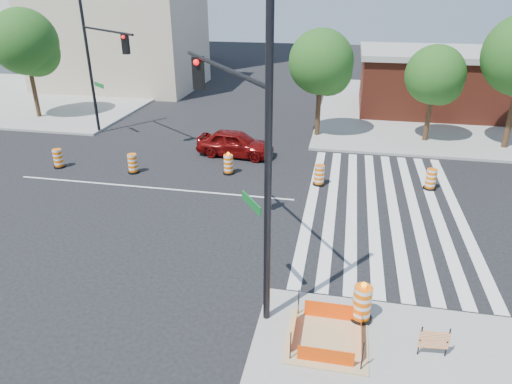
% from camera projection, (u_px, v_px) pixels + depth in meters
% --- Properties ---
extents(ground, '(120.00, 120.00, 0.00)m').
position_uv_depth(ground, '(151.00, 188.00, 22.18)').
color(ground, black).
rests_on(ground, ground).
extents(sidewalk_ne, '(22.00, 22.00, 0.15)m').
position_uv_depth(sidewalk_ne, '(465.00, 112.00, 34.97)').
color(sidewalk_ne, gray).
rests_on(sidewalk_ne, ground).
extents(sidewalk_nw, '(22.00, 22.00, 0.15)m').
position_uv_depth(sidewalk_nw, '(45.00, 92.00, 41.42)').
color(sidewalk_nw, gray).
rests_on(sidewalk_nw, ground).
extents(crosswalk_east, '(6.75, 13.50, 0.01)m').
position_uv_depth(crosswalk_east, '(383.00, 207.00, 20.22)').
color(crosswalk_east, silver).
rests_on(crosswalk_east, ground).
extents(lane_centerline, '(14.00, 0.12, 0.01)m').
position_uv_depth(lane_centerline, '(151.00, 188.00, 22.18)').
color(lane_centerline, silver).
rests_on(lane_centerline, ground).
extents(excavation_pit, '(2.20, 2.20, 0.90)m').
position_uv_depth(excavation_pit, '(327.00, 338.00, 12.46)').
color(excavation_pit, tan).
rests_on(excavation_pit, ground).
extents(brick_storefront, '(16.50, 8.50, 4.60)m').
position_uv_depth(brick_storefront, '(471.00, 82.00, 34.04)').
color(brick_storefront, maroon).
rests_on(brick_storefront, ground).
extents(beige_midrise, '(14.00, 10.00, 10.00)m').
position_uv_depth(beige_midrise, '(120.00, 32.00, 41.85)').
color(beige_midrise, '#BCAB90').
rests_on(beige_midrise, ground).
extents(red_coupe, '(4.55, 2.18, 1.50)m').
position_uv_depth(red_coupe, '(235.00, 143.00, 26.02)').
color(red_coupe, '#630908').
rests_on(red_coupe, ground).
extents(signal_pole_se, '(3.91, 5.41, 8.63)m').
position_uv_depth(signal_pole_se, '(241.00, 132.00, 12.73)').
color(signal_pole_se, black).
rests_on(signal_pole_se, ground).
extents(signal_pole_nw, '(5.12, 3.96, 8.38)m').
position_uv_depth(signal_pole_nw, '(100.00, 56.00, 27.11)').
color(signal_pole_nw, black).
rests_on(signal_pole_nw, ground).
extents(pit_drum, '(0.66, 0.66, 1.30)m').
position_uv_depth(pit_drum, '(362.00, 304.00, 13.04)').
color(pit_drum, black).
rests_on(pit_drum, ground).
extents(barricade, '(0.78, 0.11, 0.92)m').
position_uv_depth(barricade, '(434.00, 340.00, 11.78)').
color(barricade, '#FE6805').
rests_on(barricade, ground).
extents(tree_north_b, '(4.50, 4.50, 7.64)m').
position_uv_depth(tree_north_b, '(26.00, 46.00, 31.49)').
color(tree_north_b, '#382314').
rests_on(tree_north_b, ground).
extents(tree_north_c, '(3.94, 3.94, 6.69)m').
position_uv_depth(tree_north_c, '(322.00, 66.00, 27.75)').
color(tree_north_c, '#382314').
rests_on(tree_north_c, ground).
extents(tree_north_d, '(3.48, 3.47, 5.89)m').
position_uv_depth(tree_north_d, '(435.00, 78.00, 26.94)').
color(tree_north_d, '#382314').
rests_on(tree_north_d, ground).
extents(median_drum_1, '(0.60, 0.60, 1.02)m').
position_uv_depth(median_drum_1, '(58.00, 159.00, 24.45)').
color(median_drum_1, black).
rests_on(median_drum_1, ground).
extents(median_drum_2, '(0.60, 0.60, 1.02)m').
position_uv_depth(median_drum_2, '(133.00, 164.00, 23.75)').
color(median_drum_2, black).
rests_on(median_drum_2, ground).
extents(median_drum_3, '(0.60, 0.60, 1.18)m').
position_uv_depth(median_drum_3, '(228.00, 165.00, 23.64)').
color(median_drum_3, black).
rests_on(median_drum_3, ground).
extents(median_drum_4, '(0.60, 0.60, 1.02)m').
position_uv_depth(median_drum_4, '(319.00, 176.00, 22.30)').
color(median_drum_4, black).
rests_on(median_drum_4, ground).
extents(median_drum_5, '(0.60, 0.60, 1.02)m').
position_uv_depth(median_drum_5, '(431.00, 180.00, 21.85)').
color(median_drum_5, black).
rests_on(median_drum_5, ground).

